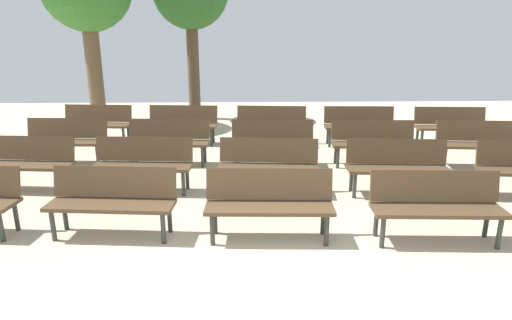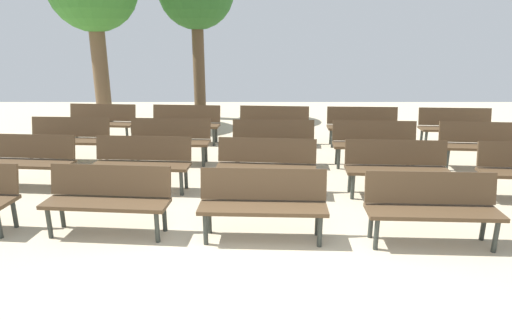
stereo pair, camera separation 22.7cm
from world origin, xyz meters
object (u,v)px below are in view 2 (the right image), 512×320
Objects in this scene: bench_r2_c2 at (275,140)px; bench_r3_c3 at (365,124)px; bench_r2_c1 at (172,138)px; bench_r3_c0 at (104,120)px; bench_r1_c0 at (29,158)px; bench_r2_c3 at (377,141)px; bench_r3_c1 at (188,122)px; bench_r3_c2 at (276,123)px; bench_r2_c0 at (71,136)px; bench_r1_c2 at (268,163)px; bench_r1_c1 at (144,160)px; bench_r1_c3 at (399,165)px; bench_r2_c4 at (486,143)px; bench_r0_c2 at (265,200)px; bench_r0_c3 at (434,205)px; bench_r0_c1 at (110,196)px; bench_r3_c4 at (458,125)px.

bench_r2_c2 and bench_r3_c3 have the same top height.
bench_r3_c0 is (-1.96, 1.76, 0.00)m from bench_r2_c1.
bench_r1_c0 is 1.01× the size of bench_r2_c3.
bench_r3_c2 is (2.06, -0.14, 0.00)m from bench_r3_c1.
bench_r2_c0 and bench_r3_c1 have the same top height.
bench_r2_c2 is at bearing 89.22° from bench_r1_c2.
bench_r1_c1 and bench_r1_c3 have the same top height.
bench_r2_c2 is 4.00m from bench_r2_c4.
bench_r2_c1 and bench_r3_c1 have the same top height.
bench_r2_c1 is 0.99× the size of bench_r2_c4.
bench_r2_c2 and bench_r2_c3 have the same top height.
bench_r1_c1 and bench_r3_c0 have the same top height.
bench_r1_c1 is 2.61m from bench_r2_c2.
bench_r2_c0 and bench_r2_c1 have the same top height.
bench_r3_c1 is (0.23, 3.14, 0.00)m from bench_r1_c1.
bench_r0_c2 is at bearing -87.21° from bench_r1_c2.
bench_r1_c1 is 1.00× the size of bench_r1_c3.
bench_r0_c3 is 0.99× the size of bench_r3_c0.
bench_r2_c0 is 4.39m from bench_r3_c2.
bench_r2_c3 is at bearing 39.45° from bench_r0_c1.
bench_r1_c0 is at bearing -179.85° from bench_r1_c3.
bench_r1_c2 is at bearing 1.40° from bench_r1_c0.
bench_r0_c1 is 1.00× the size of bench_r3_c4.
bench_r0_c2 is at bearing -20.43° from bench_r1_c0.
bench_r2_c4 is 1.00× the size of bench_r3_c2.
bench_r3_c2 is at bearing 179.42° from bench_r3_c3.
bench_r1_c2 is 1.01× the size of bench_r1_c3.
bench_r3_c0 is 6.12m from bench_r3_c3.
bench_r0_c1 is at bearing 178.76° from bench_r0_c3.
bench_r0_c1 is at bearing -57.03° from bench_r2_c0.
bench_r3_c3 is (2.35, 4.64, 0.00)m from bench_r0_c2.
bench_r2_c4 is at bearing 28.84° from bench_r0_c1.
bench_r1_c0 and bench_r3_c0 have the same top height.
bench_r1_c0 and bench_r1_c2 have the same top height.
bench_r2_c3 is at bearing -0.40° from bench_r2_c2.
bench_r2_c0 and bench_r2_c4 have the same top height.
bench_r1_c0 is 1.00× the size of bench_r2_c4.
bench_r0_c1 and bench_r2_c1 have the same top height.
bench_r1_c3 is 2.51m from bench_r2_c2.
bench_r1_c0 is 3.73m from bench_r3_c1.
bench_r2_c2 is at bearing 36.23° from bench_r1_c1.
bench_r0_c3 is 5.20m from bench_r3_c4.
bench_r1_c1 is 1.00× the size of bench_r2_c0.
bench_r2_c3 is (0.06, 1.55, 0.00)m from bench_r1_c3.
bench_r1_c3 and bench_r2_c2 have the same top height.
bench_r3_c4 is (6.38, 2.74, 0.00)m from bench_r1_c1.
bench_r3_c0 is at bearing 165.23° from bench_r2_c3.
bench_r1_c1 is 3.78m from bench_r3_c2.
bench_r1_c0 is 1.00× the size of bench_r3_c0.
bench_r2_c4 is at bearing 57.37° from bench_r0_c3.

